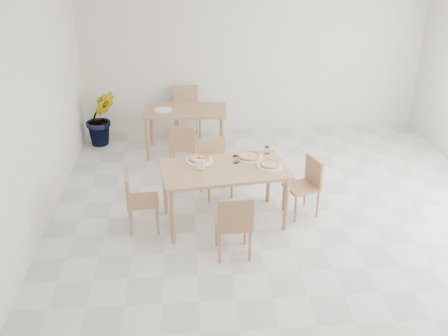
{
  "coord_description": "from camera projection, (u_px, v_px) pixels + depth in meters",
  "views": [
    {
      "loc": [
        -1.18,
        -5.54,
        3.5
      ],
      "look_at": [
        -0.76,
        0.26,
        0.75
      ],
      "focal_mm": 42.0,
      "sensor_mm": 36.0,
      "label": 1
    }
  ],
  "objects": [
    {
      "name": "plate_mushroom",
      "position": [
        270.0,
        166.0,
        6.47
      ],
      "size": [
        0.32,
        0.32,
        0.02
      ],
      "primitive_type": "cylinder",
      "color": "white",
      "rests_on": "main_table"
    },
    {
      "name": "plate_pepperoni",
      "position": [
        199.0,
        160.0,
        6.62
      ],
      "size": [
        0.35,
        0.35,
        0.02
      ],
      "primitive_type": "cylinder",
      "color": "white",
      "rests_on": "main_table"
    },
    {
      "name": "potted_plant",
      "position": [
        101.0,
        118.0,
        8.87
      ],
      "size": [
        0.64,
        0.58,
        0.95
      ],
      "primitive_type": "imported",
      "rotation": [
        0.0,
        0.0,
        0.34
      ],
      "color": "#226F21",
      "rests_on": "ground"
    },
    {
      "name": "plate_empty",
      "position": [
        163.0,
        110.0,
        8.39
      ],
      "size": [
        0.29,
        0.29,
        0.02
      ],
      "primitive_type": "cylinder",
      "color": "white",
      "rests_on": "second_table"
    },
    {
      "name": "chair_back_n",
      "position": [
        186.0,
        109.0,
        9.18
      ],
      "size": [
        0.5,
        0.5,
        0.9
      ],
      "rotation": [
        0.0,
        0.0,
        0.13
      ],
      "color": "#A07750",
      "rests_on": "ground"
    },
    {
      "name": "chair_back_s",
      "position": [
        183.0,
        144.0,
        7.9
      ],
      "size": [
        0.41,
        0.41,
        0.77
      ],
      "rotation": [
        0.0,
        0.0,
        3.05
      ],
      "color": "#A07750",
      "rests_on": "ground"
    },
    {
      "name": "chair_south",
      "position": [
        234.0,
        222.0,
        5.83
      ],
      "size": [
        0.42,
        0.42,
        0.8
      ],
      "rotation": [
        0.0,
        0.0,
        3.19
      ],
      "color": "#A07750",
      "rests_on": "ground"
    },
    {
      "name": "fork_a",
      "position": [
        199.0,
        179.0,
        6.16
      ],
      "size": [
        0.03,
        0.17,
        0.01
      ],
      "primitive_type": "cube",
      "rotation": [
        0.0,
        0.0,
        0.1
      ],
      "color": "silver",
      "rests_on": "main_table"
    },
    {
      "name": "tumbler_a",
      "position": [
        267.0,
        150.0,
        6.82
      ],
      "size": [
        0.07,
        0.07,
        0.09
      ],
      "primitive_type": "cylinder",
      "color": "white",
      "rests_on": "main_table"
    },
    {
      "name": "main_table",
      "position": [
        224.0,
        174.0,
        6.47
      ],
      "size": [
        1.65,
        1.09,
        0.75
      ],
      "rotation": [
        0.0,
        0.0,
        0.15
      ],
      "color": "tan",
      "rests_on": "ground"
    },
    {
      "name": "second_table",
      "position": [
        185.0,
        115.0,
        8.49
      ],
      "size": [
        1.36,
        0.82,
        0.75
      ],
      "rotation": [
        0.0,
        0.0,
        -0.05
      ],
      "color": "#A07750",
      "rests_on": "ground"
    },
    {
      "name": "pizza_margherita",
      "position": [
        249.0,
        156.0,
        6.69
      ],
      "size": [
        0.33,
        0.33,
        0.03
      ],
      "rotation": [
        0.0,
        0.0,
        -0.12
      ],
      "color": "#DDBC68",
      "rests_on": "plate_margherita"
    },
    {
      "name": "chair_north",
      "position": [
        214.0,
        163.0,
        7.25
      ],
      "size": [
        0.49,
        0.49,
        0.79
      ],
      "rotation": [
        0.0,
        0.0,
        0.3
      ],
      "color": "#A07750",
      "rests_on": "ground"
    },
    {
      "name": "napkin_holder",
      "position": [
        200.0,
        165.0,
        6.37
      ],
      "size": [
        0.12,
        0.08,
        0.13
      ],
      "rotation": [
        0.0,
        0.0,
        -0.22
      ],
      "color": "silver",
      "rests_on": "main_table"
    },
    {
      "name": "chair_east",
      "position": [
        306.0,
        182.0,
        6.76
      ],
      "size": [
        0.48,
        0.48,
        0.77
      ],
      "rotation": [
        0.0,
        0.0,
        -1.26
      ],
      "color": "#A07750",
      "rests_on": "ground"
    },
    {
      "name": "chair_west",
      "position": [
        136.0,
        197.0,
        6.38
      ],
      "size": [
        0.42,
        0.42,
        0.77
      ],
      "rotation": [
        0.0,
        0.0,
        1.66
      ],
      "color": "#A07750",
      "rests_on": "ground"
    },
    {
      "name": "tumbler_b",
      "position": [
        236.0,
        159.0,
        6.56
      ],
      "size": [
        0.07,
        0.07,
        0.09
      ],
      "primitive_type": "cylinder",
      "color": "white",
      "rests_on": "main_table"
    },
    {
      "name": "pizza_mushroom",
      "position": [
        270.0,
        164.0,
        6.46
      ],
      "size": [
        0.29,
        0.29,
        0.03
      ],
      "rotation": [
        0.0,
        0.0,
        -0.12
      ],
      "color": "#DDBC68",
      "rests_on": "plate_mushroom"
    },
    {
      "name": "pizza_pepperoni",
      "position": [
        199.0,
        159.0,
        6.61
      ],
      "size": [
        0.28,
        0.28,
        0.03
      ],
      "rotation": [
        0.0,
        0.0,
        0.05
      ],
      "color": "#DDBC68",
      "rests_on": "plate_pepperoni"
    },
    {
      "name": "plate_margherita",
      "position": [
        249.0,
        158.0,
        6.7
      ],
      "size": [
        0.35,
        0.35,
        0.02
      ],
      "primitive_type": "cylinder",
      "color": "white",
      "rests_on": "main_table"
    },
    {
      "name": "fork_b",
      "position": [
        227.0,
        167.0,
        6.46
      ],
      "size": [
        0.02,
        0.18,
        0.01
      ],
      "primitive_type": "cube",
      "rotation": [
        0.0,
        0.0,
        0.02
      ],
      "color": "silver",
      "rests_on": "main_table"
    }
  ]
}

